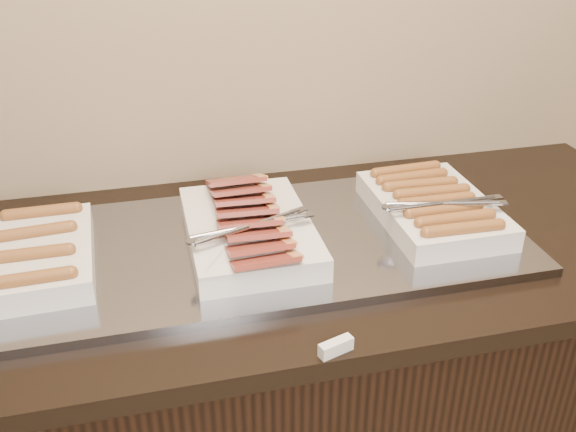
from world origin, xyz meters
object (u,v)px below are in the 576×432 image
at_px(dish_right, 433,207).
at_px(warming_tray, 241,246).
at_px(counter, 251,405).
at_px(dish_center, 249,229).
at_px(dish_left, 37,255).

bearing_deg(dish_right, warming_tray, 179.42).
relative_size(counter, dish_center, 5.11).
xyz_separation_m(counter, warming_tray, (-0.01, 0.00, 0.46)).
distance_m(dish_center, dish_right, 0.42).
bearing_deg(counter, warming_tray, 180.00).
xyz_separation_m(dish_left, dish_center, (0.42, -0.00, 0.00)).
height_order(counter, dish_left, dish_left).
relative_size(counter, warming_tray, 1.72).
height_order(warming_tray, dish_center, dish_center).
bearing_deg(warming_tray, dish_left, 180.00).
relative_size(dish_left, dish_right, 0.92).
height_order(dish_center, dish_right, dish_center).
relative_size(warming_tray, dish_right, 3.38).
bearing_deg(dish_right, counter, 179.42).
bearing_deg(warming_tray, dish_center, -12.00).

